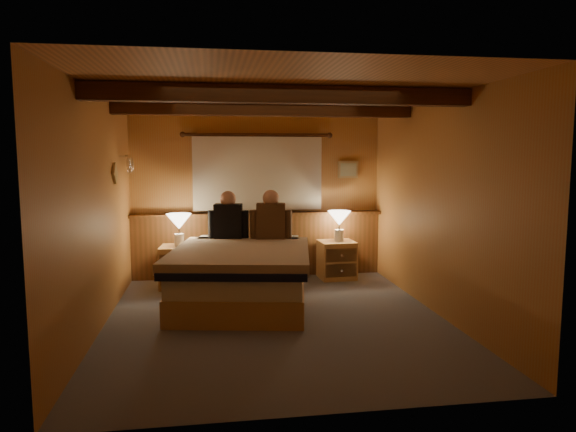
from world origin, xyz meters
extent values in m
plane|color=#575B67|center=(0.00, 0.00, 0.00)|extent=(4.20, 4.20, 0.00)
plane|color=#D88E51|center=(0.00, 0.00, 2.40)|extent=(4.20, 4.20, 0.00)
plane|color=#AF7C3F|center=(0.00, 2.10, 1.20)|extent=(3.60, 0.00, 3.60)
plane|color=#AF7C3F|center=(-1.80, 0.00, 1.20)|extent=(0.00, 4.20, 4.20)
plane|color=#AF7C3F|center=(1.80, 0.00, 1.20)|extent=(0.00, 4.20, 4.20)
plane|color=#AF7C3F|center=(0.00, -2.10, 1.20)|extent=(3.60, 0.00, 3.60)
cube|color=brown|center=(0.00, 2.04, 0.45)|extent=(3.60, 0.12, 0.90)
cube|color=brown|center=(0.00, 1.98, 0.92)|extent=(3.60, 0.22, 0.04)
cylinder|color=#4B2812|center=(0.00, 2.02, 2.05)|extent=(2.10, 0.05, 0.05)
sphere|color=#4B2812|center=(-1.05, 2.02, 2.05)|extent=(0.08, 0.08, 0.08)
sphere|color=#4B2812|center=(1.05, 2.02, 2.05)|extent=(0.08, 0.08, 0.08)
cube|color=beige|center=(0.00, 2.03, 1.50)|extent=(1.85, 0.08, 1.05)
cube|color=#4B2812|center=(0.00, -0.60, 2.31)|extent=(3.60, 0.15, 0.16)
cube|color=#4B2812|center=(0.00, 0.90, 2.31)|extent=(3.60, 0.15, 0.16)
cylinder|color=silver|center=(-1.74, 1.60, 1.75)|extent=(0.03, 0.55, 0.03)
torus|color=silver|center=(-1.71, 1.45, 1.63)|extent=(0.01, 0.21, 0.21)
torus|color=silver|center=(-1.71, 1.68, 1.63)|extent=(0.01, 0.21, 0.21)
cube|color=tan|center=(1.35, 2.08, 1.55)|extent=(0.30, 0.03, 0.25)
cube|color=beige|center=(1.35, 2.06, 1.55)|extent=(0.24, 0.01, 0.19)
cube|color=tan|center=(-0.32, 0.65, 0.15)|extent=(1.78, 2.17, 0.29)
cube|color=silver|center=(-0.32, 0.65, 0.41)|extent=(1.73, 2.12, 0.23)
cube|color=black|center=(-0.36, 0.41, 0.55)|extent=(1.77, 1.80, 0.08)
cube|color=#D29093|center=(-0.34, 0.54, 0.62)|extent=(1.84, 2.00, 0.12)
cube|color=silver|center=(-0.55, 1.46, 0.60)|extent=(0.63, 0.43, 0.16)
cube|color=silver|center=(0.18, 1.34, 0.60)|extent=(0.63, 0.43, 0.16)
cube|color=tan|center=(-1.10, 1.54, 0.28)|extent=(0.54, 0.49, 0.56)
cube|color=brown|center=(-1.12, 1.32, 0.39)|extent=(0.46, 0.05, 0.20)
cube|color=brown|center=(-1.12, 1.32, 0.17)|extent=(0.46, 0.05, 0.20)
cylinder|color=silver|center=(-1.12, 1.32, 0.39)|extent=(0.03, 0.03, 0.03)
cylinder|color=silver|center=(-1.12, 1.32, 0.17)|extent=(0.03, 0.03, 0.03)
cube|color=tan|center=(1.10, 1.71, 0.27)|extent=(0.51, 0.47, 0.54)
cube|color=brown|center=(1.11, 1.50, 0.38)|extent=(0.44, 0.04, 0.19)
cube|color=brown|center=(1.11, 1.50, 0.16)|extent=(0.44, 0.04, 0.19)
cylinder|color=silver|center=(1.11, 1.50, 0.38)|extent=(0.03, 0.03, 0.03)
cylinder|color=silver|center=(1.11, 1.50, 0.16)|extent=(0.03, 0.03, 0.03)
cylinder|color=silver|center=(-1.10, 1.53, 0.64)|extent=(0.13, 0.13, 0.17)
cylinder|color=silver|center=(-1.10, 1.53, 0.75)|extent=(0.02, 0.02, 0.09)
cone|color=#FFE7C6|center=(-1.10, 1.53, 0.89)|extent=(0.33, 0.33, 0.20)
cylinder|color=silver|center=(1.13, 1.72, 0.62)|extent=(0.13, 0.13, 0.17)
cylinder|color=silver|center=(1.13, 1.72, 0.74)|extent=(0.02, 0.02, 0.09)
cone|color=#FFE7C6|center=(1.13, 1.72, 0.87)|extent=(0.33, 0.33, 0.20)
cube|color=black|center=(-0.45, 1.38, 0.89)|extent=(0.39, 0.26, 0.48)
cylinder|color=black|center=(-0.66, 1.41, 0.85)|extent=(0.11, 0.11, 0.38)
cylinder|color=black|center=(-0.25, 1.35, 0.85)|extent=(0.11, 0.11, 0.38)
sphere|color=tan|center=(-0.45, 1.38, 1.19)|extent=(0.21, 0.21, 0.21)
cube|color=#48301C|center=(0.10, 1.26, 0.90)|extent=(0.40, 0.26, 0.49)
cylinder|color=#48301C|center=(-0.12, 1.29, 0.86)|extent=(0.12, 0.12, 0.39)
cylinder|color=#48301C|center=(0.31, 1.23, 0.86)|extent=(0.12, 0.12, 0.39)
sphere|color=tan|center=(0.10, 1.26, 1.21)|extent=(0.21, 0.21, 0.21)
cube|color=black|center=(-0.91, 0.95, 0.17)|extent=(0.61, 0.44, 0.33)
cylinder|color=black|center=(-0.91, 0.95, 0.35)|extent=(0.16, 0.34, 0.09)
camera|label=1|loc=(-0.68, -5.34, 1.75)|focal=32.00mm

